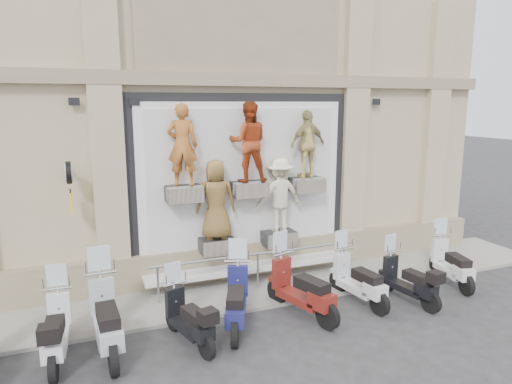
% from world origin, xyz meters
% --- Properties ---
extents(ground, '(90.00, 90.00, 0.00)m').
position_xyz_m(ground, '(0.00, 0.00, 0.00)').
color(ground, '#2A2A2C').
rests_on(ground, ground).
extents(sidewalk, '(16.00, 2.20, 0.08)m').
position_xyz_m(sidewalk, '(0.00, 2.10, 0.04)').
color(sidewalk, gray).
rests_on(sidewalk, ground).
extents(building, '(14.00, 8.60, 12.00)m').
position_xyz_m(building, '(0.00, 7.00, 6.00)').
color(building, tan).
rests_on(building, ground).
extents(shop_vitrine, '(5.60, 0.93, 4.30)m').
position_xyz_m(shop_vitrine, '(0.06, 2.73, 2.45)').
color(shop_vitrine, black).
rests_on(shop_vitrine, ground).
extents(guard_rail, '(5.06, 0.10, 0.93)m').
position_xyz_m(guard_rail, '(0.00, 2.00, 0.47)').
color(guard_rail, '#9EA0A5').
rests_on(guard_rail, ground).
extents(clock_sign_bracket, '(0.10, 0.80, 1.02)m').
position_xyz_m(clock_sign_bracket, '(-3.90, 2.47, 2.80)').
color(clock_sign_bracket, black).
rests_on(clock_sign_bracket, ground).
extents(scooter_b, '(0.67, 1.88, 1.50)m').
position_xyz_m(scooter_b, '(-4.26, 0.55, 0.75)').
color(scooter_b, silver).
rests_on(scooter_b, ground).
extents(scooter_c, '(0.72, 2.16, 1.74)m').
position_xyz_m(scooter_c, '(-3.45, 0.50, 0.87)').
color(scooter_c, '#9BA2A8').
rests_on(scooter_c, ground).
extents(scooter_d, '(0.94, 1.79, 1.39)m').
position_xyz_m(scooter_d, '(-2.05, 0.24, 0.70)').
color(scooter_d, black).
rests_on(scooter_d, ground).
extents(scooter_e, '(1.28, 2.06, 1.62)m').
position_xyz_m(scooter_e, '(-1.05, 0.50, 0.81)').
color(scooter_e, '#181954').
rests_on(scooter_e, ground).
extents(scooter_f, '(1.15, 2.12, 1.65)m').
position_xyz_m(scooter_f, '(0.36, 0.50, 0.83)').
color(scooter_f, maroon).
rests_on(scooter_f, ground).
extents(scooter_g, '(0.78, 1.91, 1.50)m').
position_xyz_m(scooter_g, '(1.79, 0.58, 0.75)').
color(scooter_g, silver).
rests_on(scooter_g, ground).
extents(scooter_h, '(0.76, 1.78, 1.40)m').
position_xyz_m(scooter_h, '(2.85, 0.23, 0.70)').
color(scooter_h, black).
rests_on(scooter_h, ground).
extents(scooter_i, '(0.95, 1.91, 1.49)m').
position_xyz_m(scooter_i, '(4.49, 0.66, 0.74)').
color(scooter_i, silver).
rests_on(scooter_i, ground).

